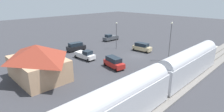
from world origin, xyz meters
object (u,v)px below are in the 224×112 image
suv_red (114,62)px  suv_tan (142,47)px  pickup_charcoal (111,37)px  light_pole_near_platform (170,37)px  station_building (38,61)px  pedestrian_waiting_far (193,52)px  suv_black (76,47)px  passenger_train (161,78)px  pickup_white (85,55)px  light_pole_lot_center (116,32)px  pedestrian_on_platform (153,69)px

suv_red → suv_tan: 13.88m
pickup_charcoal → light_pole_near_platform: light_pole_near_platform is taller
station_building → suv_tan: size_ratio=2.23×
pedestrian_waiting_far → suv_black: bearing=34.8°
suv_red → pickup_charcoal: suv_red is taller
pedestrian_waiting_far → suv_tan: bearing=21.7°
passenger_train → pickup_white: size_ratio=6.75×
passenger_train → suv_tan: 22.85m
suv_tan → light_pole_lot_center: bearing=26.7°
light_pole_lot_center → station_building: bearing=99.2°
station_building → pickup_charcoal: size_ratio=2.06×
suv_tan → suv_black: (12.52, 12.10, 0.00)m
pedestrian_waiting_far → pickup_white: (16.84, 18.99, -0.25)m
light_pole_lot_center → suv_tan: bearing=-153.3°
pickup_white → light_pole_lot_center: (0.91, -11.28, 3.59)m
pedestrian_waiting_far → station_building: bearing=65.6°
suv_black → light_pole_lot_center: size_ratio=0.70×
station_building → pedestrian_waiting_far: bearing=-114.4°
station_building → pedestrian_waiting_far: station_building is taller
pickup_charcoal → light_pole_near_platform: 24.00m
pickup_charcoal → light_pole_lot_center: light_pole_lot_center is taller
light_pole_lot_center → suv_red: bearing=132.0°
pedestrian_on_platform → suv_black: bearing=1.6°
light_pole_lot_center → pedestrian_on_platform: bearing=154.2°
pedestrian_on_platform → pedestrian_waiting_far: bearing=-92.1°
pedestrian_on_platform → suv_black: suv_black is taller
pedestrian_on_platform → suv_black: size_ratio=0.34×
pickup_charcoal → light_pole_near_platform: bearing=169.0°
station_building → light_pole_near_platform: bearing=-114.6°
suv_red → light_pole_near_platform: bearing=-115.6°
suv_red → suv_tan: same height
pickup_white → passenger_train: bearing=173.6°
passenger_train → pickup_white: (20.82, -2.34, -1.83)m
pickup_charcoal → station_building: bearing=112.4°
pickup_charcoal → suv_black: 14.92m
pedestrian_on_platform → suv_red: suv_red is taller
passenger_train → light_pole_lot_center: 25.71m
suv_black → light_pole_near_platform: (-21.14, -10.26, 4.20)m
pedestrian_waiting_far → light_pole_near_platform: light_pole_near_platform is taller
pedestrian_on_platform → light_pole_lot_center: 19.36m
passenger_train → suv_tan: passenger_train is taller
pedestrian_on_platform → pickup_white: pickup_white is taller
pickup_charcoal → suv_tan: bearing=169.6°
station_building → light_pole_near_platform: 27.03m
light_pole_lot_center → suv_black: bearing=55.2°
suv_red → pickup_charcoal: 23.91m
light_pole_near_platform → suv_black: bearing=25.9°
station_building → suv_black: (9.94, -14.25, -2.04)m
station_building → pedestrian_on_platform: size_ratio=6.58×
passenger_train → suv_tan: size_ratio=7.37×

